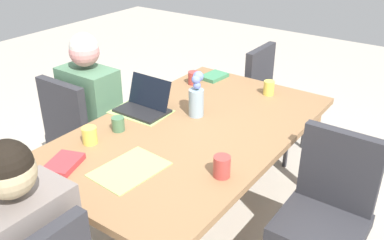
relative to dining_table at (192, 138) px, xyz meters
The scene contains 17 objects.
ground_plane 0.67m from the dining_table, ahead, with size 10.00×10.00×0.00m, color #B2A899.
dining_table is the anchor object (origin of this frame).
chair_far_left_near 0.93m from the dining_table, 97.29° to the left, with size 0.44×0.44×0.90m.
person_far_left_near 0.86m from the dining_table, 92.78° to the left, with size 0.36×0.40×1.19m.
chair_near_left_far 0.86m from the dining_table, 85.57° to the right, with size 0.44×0.44×0.90m.
chair_head_right_right_near 1.23m from the dining_table, ahead, with size 0.44×0.44×0.90m.
flower_vase 0.26m from the dining_table, 25.81° to the left, with size 0.10×0.09×0.29m.
placemat_far_left_near 0.40m from the dining_table, 92.71° to the left, with size 0.36×0.26×0.00m, color #9EBC66.
placemat_head_left_left_mid 0.55m from the dining_table, behind, with size 0.36×0.26×0.00m, color #9EBC66.
laptop_far_left_near 0.40m from the dining_table, 88.95° to the left, with size 0.22×0.32×0.21m.
coffee_mug_near_left 0.70m from the dining_table, 34.51° to the left, with size 0.08×0.08×0.09m, color #AD3D38.
coffee_mug_near_right 0.45m from the dining_table, 130.12° to the left, with size 0.07×0.07×0.08m, color #47704C.
coffee_mug_centre_left 0.61m from the dining_table, 143.43° to the left, with size 0.08×0.08×0.10m, color #DBC64C.
coffee_mug_centre_right 0.54m from the dining_table, 128.54° to the right, with size 0.08×0.08×0.11m, color #AD3D38.
coffee_mug_far_left 0.74m from the dining_table, 11.87° to the right, with size 0.07×0.07×0.10m, color #DBC64C.
book_red_cover 0.83m from the dining_table, 23.64° to the left, with size 0.20×0.14×0.03m, color #3D7F56.
book_blue_cover 0.78m from the dining_table, 158.23° to the left, with size 0.20×0.14×0.03m, color #B73338.
Camera 1 is at (-1.79, -1.28, 1.92)m, focal length 39.18 mm.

